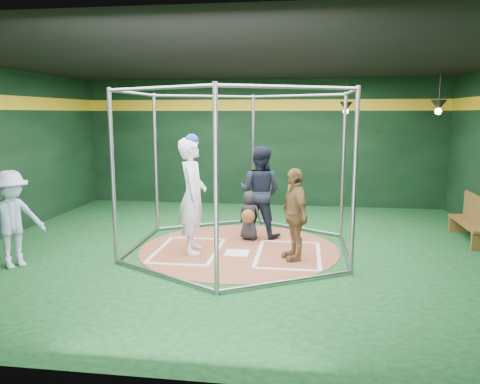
# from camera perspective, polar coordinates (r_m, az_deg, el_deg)

# --- Properties ---
(room_shell) EXTENTS (10.10, 9.10, 3.53)m
(room_shell) POSITION_cam_1_polar(r_m,az_deg,el_deg) (8.72, -0.08, 4.14)
(room_shell) COLOR #0C3815
(room_shell) RESTS_ON ground
(clay_disc) EXTENTS (3.80, 3.80, 0.01)m
(clay_disc) POSITION_cam_1_polar(r_m,az_deg,el_deg) (9.05, -0.09, -6.95)
(clay_disc) COLOR #985337
(clay_disc) RESTS_ON ground
(home_plate) EXTENTS (0.43, 0.43, 0.01)m
(home_plate) POSITION_cam_1_polar(r_m,az_deg,el_deg) (8.76, -0.37, -7.43)
(home_plate) COLOR white
(home_plate) RESTS_ON clay_disc
(batter_box_left) EXTENTS (1.17, 1.77, 0.01)m
(batter_box_left) POSITION_cam_1_polar(r_m,az_deg,el_deg) (8.99, -6.37, -7.05)
(batter_box_left) COLOR white
(batter_box_left) RESTS_ON clay_disc
(batter_box_right) EXTENTS (1.17, 1.77, 0.01)m
(batter_box_right) POSITION_cam_1_polar(r_m,az_deg,el_deg) (8.72, 5.92, -7.56)
(batter_box_right) COLOR white
(batter_box_right) RESTS_ON clay_disc
(batting_cage) EXTENTS (4.05, 4.67, 3.00)m
(batting_cage) POSITION_cam_1_polar(r_m,az_deg,el_deg) (8.74, -0.09, 2.48)
(batting_cage) COLOR gray
(batting_cage) RESTS_ON ground
(pendant_lamp_near) EXTENTS (0.34, 0.34, 0.90)m
(pendant_lamp_near) POSITION_cam_1_polar(r_m,az_deg,el_deg) (12.22, 12.79, 10.11)
(pendant_lamp_near) COLOR black
(pendant_lamp_near) RESTS_ON room_shell
(pendant_lamp_far) EXTENTS (0.34, 0.34, 0.90)m
(pendant_lamp_far) POSITION_cam_1_polar(r_m,az_deg,el_deg) (10.94, 23.06, 9.67)
(pendant_lamp_far) COLOR black
(pendant_lamp_far) RESTS_ON room_shell
(batter_figure) EXTENTS (0.63, 0.85, 2.20)m
(batter_figure) POSITION_cam_1_polar(r_m,az_deg,el_deg) (8.65, -5.80, -0.34)
(batter_figure) COLOR white
(batter_figure) RESTS_ON clay_disc
(visitor_leopard) EXTENTS (0.74, 1.04, 1.63)m
(visitor_leopard) POSITION_cam_1_polar(r_m,az_deg,el_deg) (8.28, 6.63, -2.71)
(visitor_leopard) COLOR #A37D45
(visitor_leopard) RESTS_ON clay_disc
(catcher_figure) EXTENTS (0.57, 0.63, 1.01)m
(catcher_figure) POSITION_cam_1_polar(r_m,az_deg,el_deg) (9.56, 1.15, -2.87)
(catcher_figure) COLOR black
(catcher_figure) RESTS_ON clay_disc
(umpire) EXTENTS (1.09, 0.96, 1.90)m
(umpire) POSITION_cam_1_polar(r_m,az_deg,el_deg) (9.76, 2.46, 0.03)
(umpire) COLOR black
(umpire) RESTS_ON clay_disc
(bystander_blue) EXTENTS (1.13, 1.22, 1.65)m
(bystander_blue) POSITION_cam_1_polar(r_m,az_deg,el_deg) (8.73, -26.04, -3.01)
(bystander_blue) COLOR #A4B6D9
(bystander_blue) RESTS_ON ground
(dugout_bench) EXTENTS (0.37, 1.59, 0.93)m
(dugout_bench) POSITION_cam_1_polar(r_m,az_deg,el_deg) (10.61, 26.55, -2.90)
(dugout_bench) COLOR brown
(dugout_bench) RESTS_ON ground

